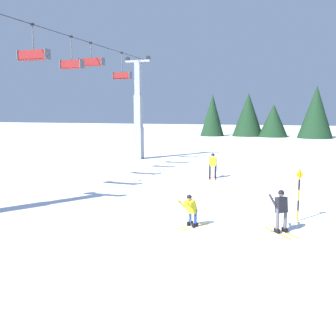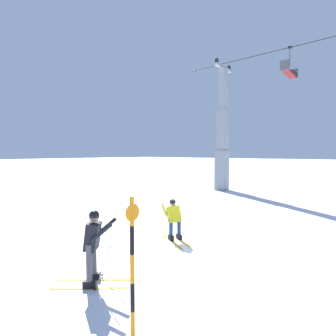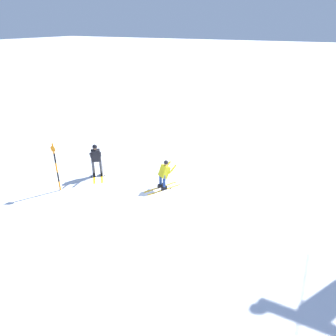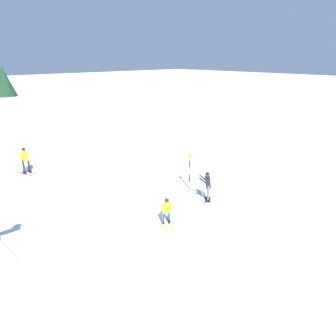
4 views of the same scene
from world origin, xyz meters
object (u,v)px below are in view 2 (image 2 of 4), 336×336
Objects in this scene: lift_tower_near at (222,138)px; skier_distant_downhill at (93,241)px; skier_carving_main at (174,217)px; chairlift_seat_nearest at (288,70)px; trail_marker_pole at (132,263)px.

skier_distant_downhill is at bearing -72.96° from lift_tower_near.
lift_tower_near reaches higher than skier_carving_main.
chairlift_seat_nearest reaches higher than skier_distant_downhill.
skier_distant_downhill is (-0.13, -15.19, -7.50)m from chairlift_seat_nearest.
chairlift_seat_nearest is at bearing 89.50° from skier_distant_downhill.
trail_marker_pole reaches higher than skier_distant_downhill.
trail_marker_pole is at bearing -67.34° from lift_tower_near.
skier_carving_main is 0.17× the size of lift_tower_near.
skier_carving_main is at bearing 120.13° from trail_marker_pole.
chairlift_seat_nearest is (0.60, 11.64, 7.72)m from skier_carving_main.
skier_carving_main is at bearing -70.23° from lift_tower_near.
lift_tower_near is 4.34× the size of chairlift_seat_nearest.
lift_tower_near is 6.46m from chairlift_seat_nearest.
lift_tower_near is 16.20m from skier_distant_downhill.
trail_marker_pole is (6.59, -15.79, -2.92)m from lift_tower_near.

